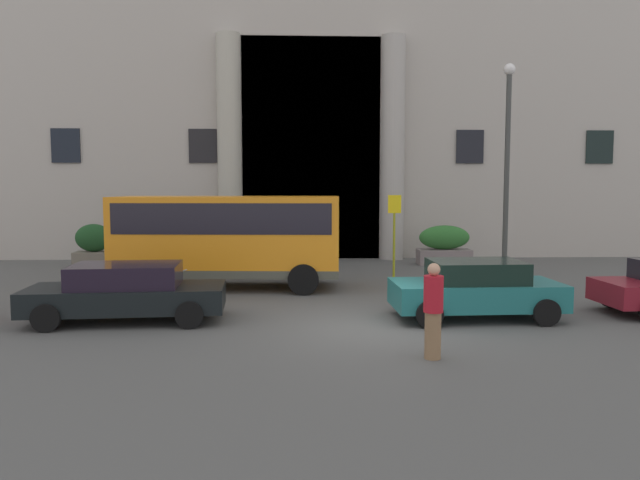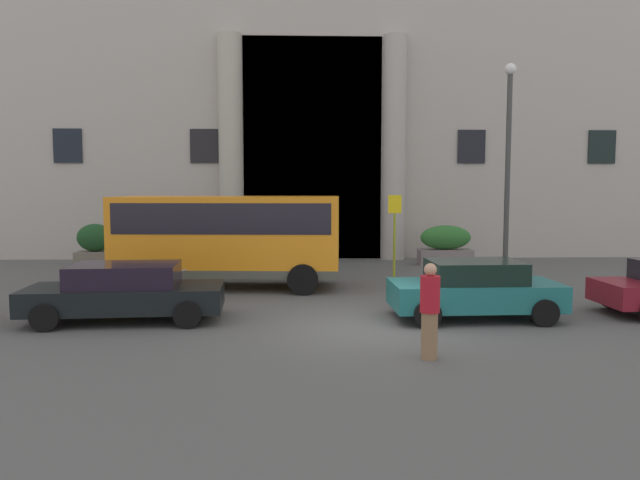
{
  "view_description": "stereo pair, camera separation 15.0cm",
  "coord_description": "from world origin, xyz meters",
  "px_view_note": "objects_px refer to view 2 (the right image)",
  "views": [
    {
      "loc": [
        -1.9,
        -13.42,
        3.18
      ],
      "look_at": [
        -1.05,
        6.1,
        1.43
      ],
      "focal_mm": 34.45,
      "sensor_mm": 36.0,
      "label": 1
    },
    {
      "loc": [
        -1.75,
        -13.43,
        3.18
      ],
      "look_at": [
        -1.05,
        6.1,
        1.43
      ],
      "focal_mm": 34.45,
      "sensor_mm": 36.0,
      "label": 2
    }
  ],
  "objects_px": {
    "hedge_planter_east": "(95,246)",
    "parked_sedan_far": "(474,289)",
    "hedge_planter_entrance_left": "(445,246)",
    "orange_minibus": "(228,234)",
    "pedestrian_woman_with_bag": "(430,311)",
    "bus_stop_sign": "(395,228)",
    "white_taxi_kerbside": "(125,292)",
    "motorcycle_far_end": "(162,286)",
    "lamppost_plaza_centre": "(508,153)",
    "hedge_planter_far_west": "(259,246)"
  },
  "relations": [
    {
      "from": "hedge_planter_entrance_left",
      "to": "lamppost_plaza_centre",
      "type": "bearing_deg",
      "value": -65.94
    },
    {
      "from": "hedge_planter_east",
      "to": "hedge_planter_entrance_left",
      "type": "distance_m",
      "value": 13.79
    },
    {
      "from": "white_taxi_kerbside",
      "to": "bus_stop_sign",
      "type": "bearing_deg",
      "value": 36.18
    },
    {
      "from": "orange_minibus",
      "to": "pedestrian_woman_with_bag",
      "type": "relative_size",
      "value": 3.95
    },
    {
      "from": "motorcycle_far_end",
      "to": "lamppost_plaza_centre",
      "type": "height_order",
      "value": "lamppost_plaza_centre"
    },
    {
      "from": "motorcycle_far_end",
      "to": "lamppost_plaza_centre",
      "type": "relative_size",
      "value": 0.26
    },
    {
      "from": "parked_sedan_far",
      "to": "pedestrian_woman_with_bag",
      "type": "relative_size",
      "value": 2.25
    },
    {
      "from": "motorcycle_far_end",
      "to": "pedestrian_woman_with_bag",
      "type": "bearing_deg",
      "value": -28.44
    },
    {
      "from": "pedestrian_woman_with_bag",
      "to": "hedge_planter_entrance_left",
      "type": "bearing_deg",
      "value": -34.31
    },
    {
      "from": "hedge_planter_entrance_left",
      "to": "motorcycle_far_end",
      "type": "xyz_separation_m",
      "value": [
        -9.61,
        -7.64,
        -0.3
      ]
    },
    {
      "from": "lamppost_plaza_centre",
      "to": "parked_sedan_far",
      "type": "bearing_deg",
      "value": -114.14
    },
    {
      "from": "hedge_planter_entrance_left",
      "to": "pedestrian_woman_with_bag",
      "type": "relative_size",
      "value": 1.2
    },
    {
      "from": "orange_minibus",
      "to": "parked_sedan_far",
      "type": "xyz_separation_m",
      "value": [
        6.35,
        -4.66,
        -0.97
      ]
    },
    {
      "from": "white_taxi_kerbside",
      "to": "pedestrian_woman_with_bag",
      "type": "relative_size",
      "value": 2.6
    },
    {
      "from": "parked_sedan_far",
      "to": "white_taxi_kerbside",
      "type": "relative_size",
      "value": 0.87
    },
    {
      "from": "parked_sedan_far",
      "to": "lamppost_plaza_centre",
      "type": "bearing_deg",
      "value": 64.37
    },
    {
      "from": "parked_sedan_far",
      "to": "motorcycle_far_end",
      "type": "xyz_separation_m",
      "value": [
        -7.9,
        2.35,
        -0.26
      ]
    },
    {
      "from": "bus_stop_sign",
      "to": "lamppost_plaza_centre",
      "type": "xyz_separation_m",
      "value": [
        4.05,
        0.8,
        2.54
      ]
    },
    {
      "from": "motorcycle_far_end",
      "to": "bus_stop_sign",
      "type": "bearing_deg",
      "value": 42.89
    },
    {
      "from": "pedestrian_woman_with_bag",
      "to": "motorcycle_far_end",
      "type": "bearing_deg",
      "value": 27.48
    },
    {
      "from": "orange_minibus",
      "to": "hedge_planter_entrance_left",
      "type": "relative_size",
      "value": 3.29
    },
    {
      "from": "hedge_planter_entrance_left",
      "to": "white_taxi_kerbside",
      "type": "height_order",
      "value": "hedge_planter_entrance_left"
    },
    {
      "from": "bus_stop_sign",
      "to": "motorcycle_far_end",
      "type": "relative_size",
      "value": 1.51
    },
    {
      "from": "parked_sedan_far",
      "to": "hedge_planter_entrance_left",
      "type": "bearing_deg",
      "value": 78.8
    },
    {
      "from": "motorcycle_far_end",
      "to": "pedestrian_woman_with_bag",
      "type": "height_order",
      "value": "pedestrian_woman_with_bag"
    },
    {
      "from": "hedge_planter_east",
      "to": "hedge_planter_far_west",
      "type": "relative_size",
      "value": 1.06
    },
    {
      "from": "hedge_planter_east",
      "to": "hedge_planter_entrance_left",
      "type": "relative_size",
      "value": 0.79
    },
    {
      "from": "orange_minibus",
      "to": "bus_stop_sign",
      "type": "relative_size",
      "value": 2.45
    },
    {
      "from": "hedge_planter_far_west",
      "to": "orange_minibus",
      "type": "bearing_deg",
      "value": -96.55
    },
    {
      "from": "hedge_planter_entrance_left",
      "to": "pedestrian_woman_with_bag",
      "type": "xyz_separation_m",
      "value": [
        -3.5,
        -13.33,
        0.14
      ]
    },
    {
      "from": "hedge_planter_east",
      "to": "parked_sedan_far",
      "type": "relative_size",
      "value": 0.42
    },
    {
      "from": "hedge_planter_entrance_left",
      "to": "lamppost_plaza_centre",
      "type": "relative_size",
      "value": 0.29
    },
    {
      "from": "motorcycle_far_end",
      "to": "lamppost_plaza_centre",
      "type": "distance_m",
      "value": 12.5
    },
    {
      "from": "parked_sedan_far",
      "to": "motorcycle_far_end",
      "type": "distance_m",
      "value": 8.25
    },
    {
      "from": "hedge_planter_east",
      "to": "orange_minibus",
      "type": "bearing_deg",
      "value": -41.59
    },
    {
      "from": "motorcycle_far_end",
      "to": "lamppost_plaza_centre",
      "type": "xyz_separation_m",
      "value": [
        10.99,
        4.55,
        3.83
      ]
    },
    {
      "from": "bus_stop_sign",
      "to": "hedge_planter_far_west",
      "type": "bearing_deg",
      "value": 141.78
    },
    {
      "from": "bus_stop_sign",
      "to": "hedge_planter_entrance_left",
      "type": "xyz_separation_m",
      "value": [
        2.67,
        3.89,
        -0.99
      ]
    },
    {
      "from": "hedge_planter_entrance_left",
      "to": "parked_sedan_far",
      "type": "xyz_separation_m",
      "value": [
        -1.71,
        -9.99,
        -0.04
      ]
    },
    {
      "from": "parked_sedan_far",
      "to": "bus_stop_sign",
      "type": "bearing_deg",
      "value": 97.48
    },
    {
      "from": "orange_minibus",
      "to": "parked_sedan_far",
      "type": "bearing_deg",
      "value": -32.11
    },
    {
      "from": "hedge_planter_entrance_left",
      "to": "white_taxi_kerbside",
      "type": "distance_m",
      "value": 14.07
    },
    {
      "from": "parked_sedan_far",
      "to": "pedestrian_woman_with_bag",
      "type": "distance_m",
      "value": 3.79
    },
    {
      "from": "bus_stop_sign",
      "to": "hedge_planter_east",
      "type": "relative_size",
      "value": 1.69
    },
    {
      "from": "orange_minibus",
      "to": "bus_stop_sign",
      "type": "height_order",
      "value": "bus_stop_sign"
    },
    {
      "from": "white_taxi_kerbside",
      "to": "motorcycle_far_end",
      "type": "relative_size",
      "value": 2.45
    },
    {
      "from": "bus_stop_sign",
      "to": "pedestrian_woman_with_bag",
      "type": "bearing_deg",
      "value": -95.03
    },
    {
      "from": "hedge_planter_entrance_left",
      "to": "white_taxi_kerbside",
      "type": "bearing_deg",
      "value": -134.99
    },
    {
      "from": "parked_sedan_far",
      "to": "motorcycle_far_end",
      "type": "height_order",
      "value": "parked_sedan_far"
    },
    {
      "from": "hedge_planter_far_west",
      "to": "lamppost_plaza_centre",
      "type": "relative_size",
      "value": 0.22
    }
  ]
}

